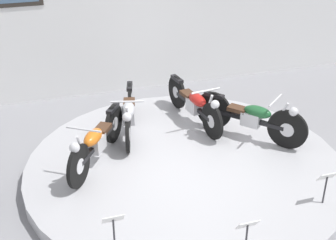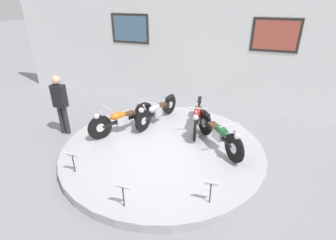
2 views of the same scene
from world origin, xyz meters
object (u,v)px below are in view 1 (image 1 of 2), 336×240
at_px(motorcycle_green, 251,117).
at_px(motorcycle_orange, 96,141).
at_px(info_placard_front_right, 327,180).
at_px(info_placard_front_centre, 247,229).
at_px(motorcycle_silver, 129,113).
at_px(info_placard_front_left, 113,224).
at_px(motorcycle_red, 195,103).

bearing_deg(motorcycle_green, motorcycle_orange, -179.92).
relative_size(motorcycle_green, info_placard_front_right, 3.10).
bearing_deg(info_placard_front_centre, motorcycle_green, 62.45).
height_order(motorcycle_orange, info_placard_front_centre, motorcycle_orange).
distance_m(motorcycle_silver, info_placard_front_left, 2.90).
bearing_deg(motorcycle_silver, info_placard_front_right, -53.35).
distance_m(info_placard_front_centre, info_placard_front_right, 1.56).
bearing_deg(info_placard_front_right, motorcycle_orange, 144.78).
height_order(motorcycle_red, info_placard_front_centre, motorcycle_red).
distance_m(motorcycle_silver, info_placard_front_centre, 3.40).
height_order(motorcycle_silver, info_placard_front_right, motorcycle_silver).
height_order(info_placard_front_centre, info_placard_front_right, same).
xyz_separation_m(motorcycle_green, info_placard_front_centre, (-1.32, -2.53, -0.03)).
bearing_deg(info_placard_front_left, motorcycle_orange, 85.93).
relative_size(motorcycle_silver, info_placard_front_centre, 3.73).
xyz_separation_m(motorcycle_silver, motorcycle_green, (1.93, -0.81, 0.03)).
xyz_separation_m(info_placard_front_left, info_placard_front_centre, (1.45, -0.57, 0.00)).
bearing_deg(info_placard_front_centre, motorcycle_orange, 117.53).
bearing_deg(motorcycle_red, info_placard_front_centre, -100.23).
bearing_deg(info_placard_front_centre, motorcycle_silver, 100.33).
xyz_separation_m(info_placard_front_left, info_placard_front_right, (2.91, 0.00, 0.00)).
relative_size(motorcycle_orange, motorcycle_silver, 0.89).
height_order(motorcycle_red, info_placard_front_left, motorcycle_red).
bearing_deg(motorcycle_orange, info_placard_front_left, -94.07).
bearing_deg(motorcycle_orange, info_placard_front_centre, -62.47).
bearing_deg(info_placard_front_centre, motorcycle_red, 79.77).
relative_size(motorcycle_silver, motorcycle_green, 1.20).
height_order(motorcycle_silver, motorcycle_green, motorcycle_green).
bearing_deg(motorcycle_orange, info_placard_front_right, -35.22).
bearing_deg(info_placard_front_centre, info_placard_front_left, 158.66).
distance_m(motorcycle_orange, info_placard_front_right, 3.39).
height_order(motorcycle_orange, motorcycle_silver, motorcycle_orange).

